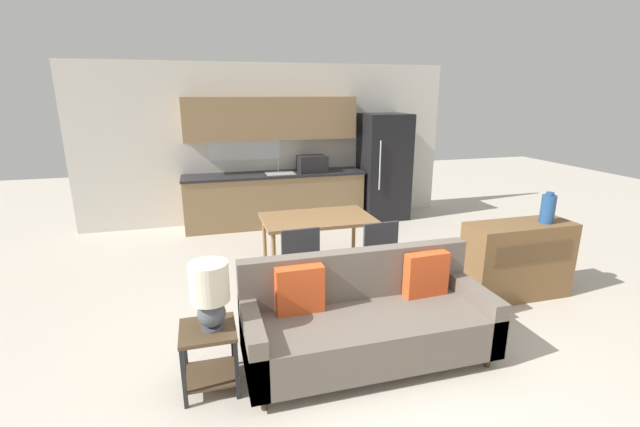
{
  "coord_description": "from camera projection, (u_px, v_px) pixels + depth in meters",
  "views": [
    {
      "loc": [
        -1.19,
        -2.8,
        2.22
      ],
      "look_at": [
        0.02,
        1.5,
        0.95
      ],
      "focal_mm": 24.0,
      "sensor_mm": 36.0,
      "label": 1
    }
  ],
  "objects": [
    {
      "name": "credenza",
      "position": [
        517.0,
        260.0,
        4.75
      ],
      "size": [
        1.19,
        0.45,
        0.85
      ],
      "color": "brown",
      "rests_on": "ground_plane"
    },
    {
      "name": "table_lamp",
      "position": [
        210.0,
        291.0,
        3.12
      ],
      "size": [
        0.29,
        0.29,
        0.52
      ],
      "color": "#4C515B",
      "rests_on": "side_table"
    },
    {
      "name": "couch",
      "position": [
        366.0,
        320.0,
        3.63
      ],
      "size": [
        2.08,
        0.8,
        0.9
      ],
      "color": "#3D2D1E",
      "rests_on": "ground_plane"
    },
    {
      "name": "kitchen_counter",
      "position": [
        275.0,
        176.0,
        7.29
      ],
      "size": [
        3.05,
        0.65,
        2.15
      ],
      "color": "#8E704C",
      "rests_on": "ground_plane"
    },
    {
      "name": "vase",
      "position": [
        548.0,
        209.0,
        4.61
      ],
      "size": [
        0.15,
        0.15,
        0.34
      ],
      "color": "#234C84",
      "rests_on": "credenza"
    },
    {
      "name": "ground_plane",
      "position": [
        367.0,
        373.0,
        3.51
      ],
      "size": [
        20.0,
        20.0,
        0.0
      ],
      "primitive_type": "plane",
      "color": "beige"
    },
    {
      "name": "dining_chair_near_right",
      "position": [
        375.0,
        253.0,
        4.7
      ],
      "size": [
        0.45,
        0.45,
        0.9
      ],
      "rotation": [
        0.0,
        0.0,
        3.21
      ],
      "color": "#38383D",
      "rests_on": "ground_plane"
    },
    {
      "name": "refrigerator",
      "position": [
        384.0,
        167.0,
        7.67
      ],
      "size": [
        0.8,
        0.76,
        1.87
      ],
      "color": "black",
      "rests_on": "ground_plane"
    },
    {
      "name": "dining_table",
      "position": [
        317.0,
        222.0,
        5.29
      ],
      "size": [
        1.35,
        0.84,
        0.74
      ],
      "color": "olive",
      "rests_on": "ground_plane"
    },
    {
      "name": "side_table",
      "position": [
        209.0,
        348.0,
        3.25
      ],
      "size": [
        0.41,
        0.41,
        0.51
      ],
      "color": "brown",
      "rests_on": "ground_plane"
    },
    {
      "name": "dining_chair_near_left",
      "position": [
        298.0,
        261.0,
        4.5
      ],
      "size": [
        0.44,
        0.44,
        0.9
      ],
      "rotation": [
        0.0,
        0.0,
        3.18
      ],
      "color": "#38383D",
      "rests_on": "ground_plane"
    },
    {
      "name": "wall_back",
      "position": [
        270.0,
        144.0,
        7.43
      ],
      "size": [
        6.4,
        0.07,
        2.7
      ],
      "color": "silver",
      "rests_on": "ground_plane"
    }
  ]
}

